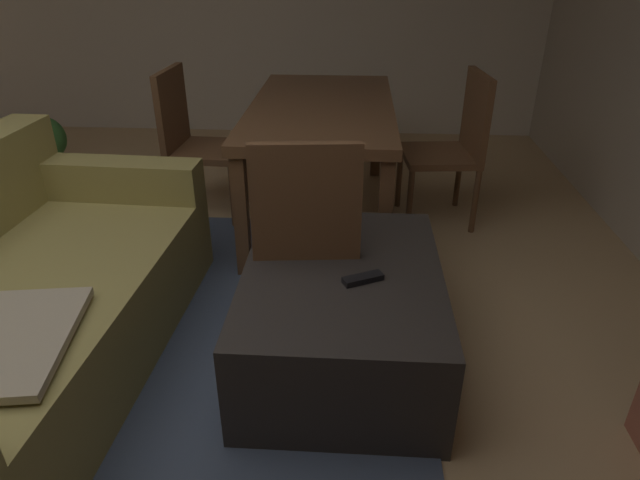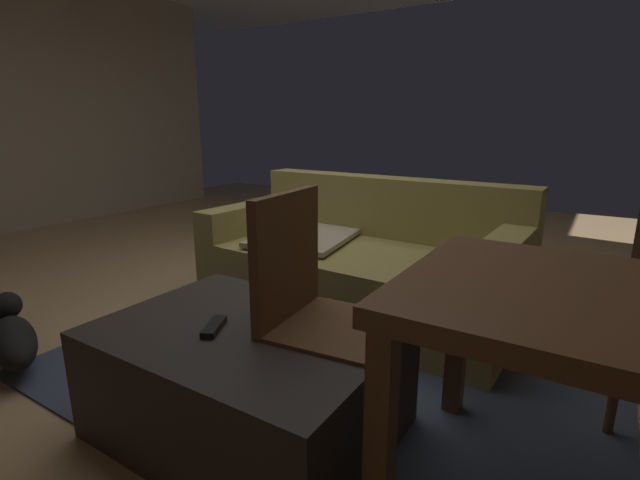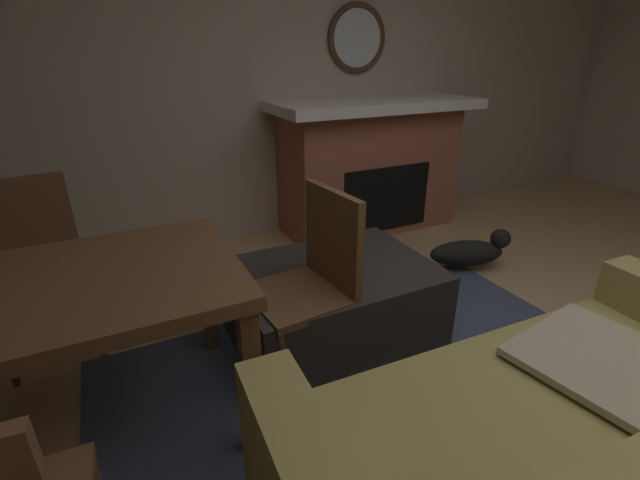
{
  "view_description": "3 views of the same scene",
  "coord_description": "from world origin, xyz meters",
  "px_view_note": "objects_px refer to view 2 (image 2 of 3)",
  "views": [
    {
      "loc": [
        -1.29,
        -1.08,
        1.58
      ],
      "look_at": [
        0.39,
        -0.97,
        0.68
      ],
      "focal_mm": 30.87,
      "sensor_mm": 36.0,
      "label": 1
    },
    {
      "loc": [
        1.66,
        -2.23,
        1.17
      ],
      "look_at": [
        1.13,
        -1.39,
        0.92
      ],
      "focal_mm": 25.61,
      "sensor_mm": 36.0,
      "label": 2
    },
    {
      "loc": [
        1.58,
        0.78,
        1.52
      ],
      "look_at": [
        0.75,
        -0.89,
        0.7
      ],
      "focal_mm": 24.29,
      "sensor_mm": 36.0,
      "label": 3
    }
  ],
  "objects_px": {
    "couch": "(362,264)",
    "dining_chair_west": "(312,301)",
    "ottoman_coffee_table": "(248,379)",
    "tv_remote": "(214,327)",
    "small_dog": "(13,337)"
  },
  "relations": [
    {
      "from": "couch",
      "to": "dining_chair_west",
      "type": "relative_size",
      "value": 2.1
    },
    {
      "from": "ottoman_coffee_table",
      "to": "dining_chair_west",
      "type": "xyz_separation_m",
      "value": [
        0.19,
        0.16,
        0.31
      ]
    },
    {
      "from": "couch",
      "to": "tv_remote",
      "type": "distance_m",
      "value": 1.42
    },
    {
      "from": "tv_remote",
      "to": "dining_chair_west",
      "type": "xyz_separation_m",
      "value": [
        0.27,
        0.24,
        0.08
      ]
    },
    {
      "from": "couch",
      "to": "dining_chair_west",
      "type": "bearing_deg",
      "value": -71.99
    },
    {
      "from": "ottoman_coffee_table",
      "to": "small_dog",
      "type": "xyz_separation_m",
      "value": [
        -1.29,
        -0.25,
        -0.06
      ]
    },
    {
      "from": "couch",
      "to": "small_dog",
      "type": "relative_size",
      "value": 3.29
    },
    {
      "from": "ottoman_coffee_table",
      "to": "tv_remote",
      "type": "distance_m",
      "value": 0.26
    },
    {
      "from": "small_dog",
      "to": "couch",
      "type": "bearing_deg",
      "value": 55.07
    },
    {
      "from": "tv_remote",
      "to": "small_dog",
      "type": "xyz_separation_m",
      "value": [
        -1.21,
        -0.17,
        -0.29
      ]
    },
    {
      "from": "couch",
      "to": "dining_chair_west",
      "type": "distance_m",
      "value": 1.25
    },
    {
      "from": "couch",
      "to": "small_dog",
      "type": "distance_m",
      "value": 1.93
    },
    {
      "from": "couch",
      "to": "small_dog",
      "type": "xyz_separation_m",
      "value": [
        -1.1,
        -1.58,
        -0.14
      ]
    },
    {
      "from": "couch",
      "to": "tv_remote",
      "type": "xyz_separation_m",
      "value": [
        0.11,
        -1.41,
        0.15
      ]
    },
    {
      "from": "dining_chair_west",
      "to": "small_dog",
      "type": "bearing_deg",
      "value": -164.48
    }
  ]
}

